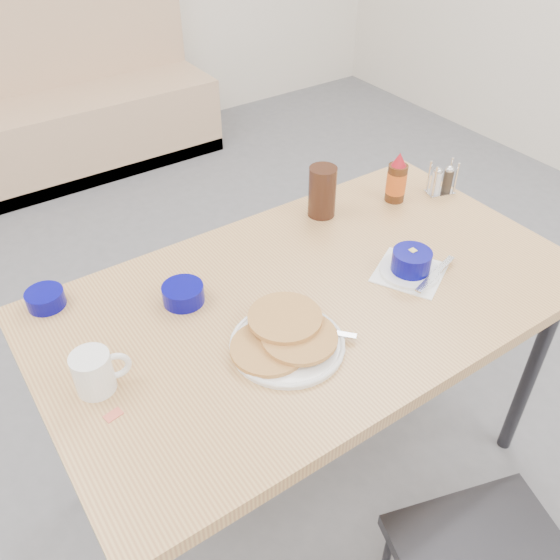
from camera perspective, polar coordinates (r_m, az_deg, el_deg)
ground at (r=2.00m, az=7.11°, el=-22.16°), size 6.00×6.00×0.00m
booth_bench at (r=3.79m, az=-21.51°, el=14.65°), size 1.90×0.56×1.22m
dining_table at (r=1.57m, az=3.23°, el=-2.97°), size 1.40×0.80×0.76m
pancake_plate at (r=1.37m, az=0.58°, el=-5.69°), size 0.28×0.27×0.05m
coffee_mug at (r=1.32m, az=-17.38°, el=-8.41°), size 0.12×0.08×0.10m
grits_setting at (r=1.61m, az=12.51°, el=1.50°), size 0.25×0.23×0.07m
creamer_bowl at (r=1.58m, az=-21.64°, el=-1.69°), size 0.09×0.09×0.04m
butter_bowl at (r=1.50m, az=-9.30°, el=-1.33°), size 0.11×0.11×0.05m
amber_tumbler at (r=1.79m, az=4.09°, el=8.48°), size 0.10×0.10×0.16m
condiment_caddy at (r=1.99m, az=15.30°, el=9.08°), size 0.10×0.08×0.11m
syrup_bottle at (r=1.90m, az=11.16°, el=9.41°), size 0.06×0.06×0.16m
sugar_wrapper at (r=1.29m, az=-15.75°, el=-12.39°), size 0.04×0.03×0.00m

